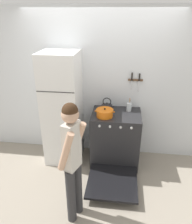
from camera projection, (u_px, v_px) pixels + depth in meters
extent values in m
plane|color=gray|center=(100.00, 149.00, 4.26)|extent=(14.00, 14.00, 0.00)
cube|color=silver|center=(101.00, 86.00, 3.75)|extent=(10.00, 0.06, 2.55)
cube|color=white|center=(63.00, 109.00, 3.65)|extent=(0.59, 0.61, 1.90)
cube|color=#2D2D2D|center=(55.00, 92.00, 3.19)|extent=(0.57, 0.01, 0.01)
cylinder|color=#B2B5BA|center=(69.00, 125.00, 3.39)|extent=(0.02, 0.02, 0.61)
cube|color=#232326|center=(115.00, 138.00, 3.75)|extent=(0.80, 0.62, 0.93)
cube|color=black|center=(116.00, 114.00, 3.55)|extent=(0.79, 0.61, 0.02)
cube|color=black|center=(114.00, 148.00, 3.49)|extent=(0.70, 0.05, 0.71)
cylinder|color=black|center=(105.00, 117.00, 3.46)|extent=(0.20, 0.20, 0.01)
cylinder|color=black|center=(128.00, 118.00, 3.42)|extent=(0.20, 0.20, 0.01)
cylinder|color=black|center=(106.00, 110.00, 3.68)|extent=(0.20, 0.20, 0.01)
cylinder|color=black|center=(128.00, 111.00, 3.64)|extent=(0.20, 0.20, 0.01)
cylinder|color=silver|center=(99.00, 126.00, 3.32)|extent=(0.04, 0.02, 0.04)
cylinder|color=silver|center=(110.00, 127.00, 3.30)|extent=(0.04, 0.02, 0.04)
cylinder|color=silver|center=(121.00, 127.00, 3.28)|extent=(0.04, 0.02, 0.04)
cylinder|color=silver|center=(131.00, 128.00, 3.26)|extent=(0.04, 0.02, 0.04)
cube|color=black|center=(112.00, 182.00, 3.28)|extent=(0.74, 0.75, 0.04)
cube|color=#99999E|center=(115.00, 143.00, 3.70)|extent=(0.66, 0.34, 0.01)
cylinder|color=orange|center=(105.00, 113.00, 3.44)|extent=(0.26, 0.26, 0.10)
cylinder|color=orange|center=(105.00, 110.00, 3.41)|extent=(0.27, 0.27, 0.02)
sphere|color=black|center=(105.00, 109.00, 3.40)|extent=(0.03, 0.03, 0.03)
cylinder|color=orange|center=(96.00, 111.00, 3.44)|extent=(0.03, 0.02, 0.02)
cylinder|color=orange|center=(114.00, 112.00, 3.41)|extent=(0.03, 0.02, 0.02)
cylinder|color=black|center=(107.00, 107.00, 3.66)|extent=(0.18, 0.18, 0.09)
cone|color=black|center=(107.00, 104.00, 3.64)|extent=(0.17, 0.17, 0.02)
sphere|color=black|center=(107.00, 103.00, 3.63)|extent=(0.02, 0.02, 0.02)
cone|color=black|center=(112.00, 107.00, 3.65)|extent=(0.10, 0.03, 0.08)
torus|color=black|center=(107.00, 102.00, 3.62)|extent=(0.14, 0.01, 0.14)
cylinder|color=silver|center=(129.00, 107.00, 3.61)|extent=(0.08, 0.08, 0.14)
cylinder|color=#9E7547|center=(129.00, 104.00, 3.59)|extent=(0.02, 0.01, 0.19)
cylinder|color=#232326|center=(129.00, 104.00, 3.60)|extent=(0.03, 0.04, 0.18)
cylinder|color=#B2B5BA|center=(130.00, 104.00, 3.59)|extent=(0.01, 0.03, 0.19)
cylinder|color=#4C4C51|center=(129.00, 104.00, 3.61)|extent=(0.03, 0.03, 0.17)
cylinder|color=#C63D33|center=(130.00, 104.00, 3.60)|extent=(0.02, 0.03, 0.20)
cylinder|color=#2D2D30|center=(71.00, 196.00, 2.67)|extent=(0.11, 0.11, 0.78)
cylinder|color=#2D2D30|center=(78.00, 188.00, 2.79)|extent=(0.11, 0.11, 0.78)
cube|color=beige|center=(72.00, 146.00, 2.44)|extent=(0.19, 0.25, 0.59)
cylinder|color=tan|center=(66.00, 152.00, 2.34)|extent=(0.25, 0.15, 0.52)
cylinder|color=tan|center=(78.00, 141.00, 2.54)|extent=(0.25, 0.15, 0.52)
sphere|color=tan|center=(70.00, 115.00, 2.27)|extent=(0.19, 0.19, 0.19)
sphere|color=#382314|center=(70.00, 111.00, 2.25)|extent=(0.17, 0.17, 0.17)
cube|color=brown|center=(135.00, 80.00, 3.58)|extent=(0.24, 0.02, 0.03)
cube|color=silver|center=(131.00, 85.00, 3.62)|extent=(0.03, 0.00, 0.17)
cube|color=black|center=(132.00, 76.00, 3.55)|extent=(0.02, 0.02, 0.12)
cube|color=silver|center=(139.00, 86.00, 3.61)|extent=(0.02, 0.00, 0.20)
cube|color=black|center=(139.00, 77.00, 3.54)|extent=(0.02, 0.02, 0.11)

